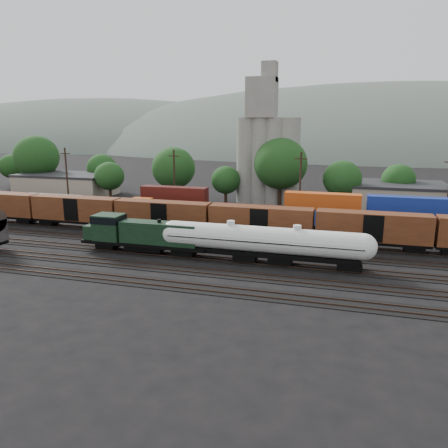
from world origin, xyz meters
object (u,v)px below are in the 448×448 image
(tank_car_a, at_px, (231,239))
(grain_silo, at_px, (267,151))
(orange_locomotive, at_px, (164,212))
(green_locomotive, at_px, (138,233))

(tank_car_a, distance_m, grain_silo, 41.98)
(tank_car_a, bearing_deg, grain_silo, 94.66)
(grain_silo, bearing_deg, tank_car_a, -85.34)
(tank_car_a, height_order, grain_silo, grain_silo)
(orange_locomotive, relative_size, grain_silo, 0.58)
(green_locomotive, xyz_separation_m, grain_silo, (9.38, 41.00, 8.60))
(green_locomotive, distance_m, grain_silo, 42.93)
(tank_car_a, bearing_deg, green_locomotive, 180.00)
(orange_locomotive, xyz_separation_m, grain_silo, (12.23, 26.00, 8.83))
(green_locomotive, bearing_deg, grain_silo, 77.11)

